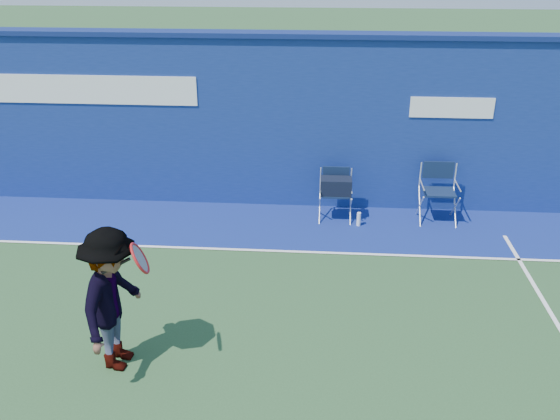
# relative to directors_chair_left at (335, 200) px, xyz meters

# --- Properties ---
(ground) EXTENTS (80.00, 80.00, 0.00)m
(ground) POSITION_rel_directors_chair_left_xyz_m (-1.69, -4.47, -0.37)
(ground) COLOR #294B28
(ground) RESTS_ON ground
(stadium_wall) EXTENTS (24.00, 0.50, 3.08)m
(stadium_wall) POSITION_rel_directors_chair_left_xyz_m (-1.70, 0.73, 1.18)
(stadium_wall) COLOR navy
(stadium_wall) RESTS_ON ground
(out_of_bounds_strip) EXTENTS (24.00, 1.80, 0.01)m
(out_of_bounds_strip) POSITION_rel_directors_chair_left_xyz_m (-1.69, -0.37, -0.37)
(out_of_bounds_strip) COLOR navy
(out_of_bounds_strip) RESTS_ON ground
(court_lines) EXTENTS (24.00, 12.00, 0.01)m
(court_lines) POSITION_rel_directors_chair_left_xyz_m (-1.69, -3.87, -0.36)
(court_lines) COLOR white
(court_lines) RESTS_ON out_of_bounds_strip
(directors_chair_left) EXTENTS (0.53, 0.48, 0.89)m
(directors_chair_left) POSITION_rel_directors_chair_left_xyz_m (0.00, 0.00, 0.00)
(directors_chair_left) COLOR silver
(directors_chair_left) RESTS_ON ground
(directors_chair_right) EXTENTS (0.60, 0.54, 1.00)m
(directors_chair_right) POSITION_rel_directors_chair_left_xyz_m (1.77, 0.07, -0.06)
(directors_chair_right) COLOR silver
(directors_chair_right) RESTS_ON ground
(water_bottle) EXTENTS (0.07, 0.07, 0.25)m
(water_bottle) POSITION_rel_directors_chair_left_xyz_m (0.41, -0.25, -0.25)
(water_bottle) COLOR white
(water_bottle) RESTS_ON ground
(tennis_player) EXTENTS (0.91, 1.18, 1.72)m
(tennis_player) POSITION_rel_directors_chair_left_xyz_m (-2.52, -4.08, 0.49)
(tennis_player) COLOR #EA4738
(tennis_player) RESTS_ON ground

